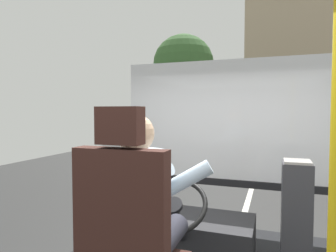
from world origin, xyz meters
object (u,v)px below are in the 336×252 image
handrail_pole (333,186)px  bus_driver (140,208)px  steering_console (190,237)px  fare_box (296,216)px

handrail_pole → bus_driver: bearing=-167.8°
handrail_pole → steering_console: bearing=139.2°
handrail_pole → fare_box: bearing=95.5°
bus_driver → fare_box: size_ratio=0.88×
steering_console → fare_box: 0.93m
steering_console → fare_box: bearing=9.9°
steering_console → fare_box: (0.88, 0.15, 0.25)m
steering_console → fare_box: size_ratio=1.17×
bus_driver → fare_box: bus_driver is taller
bus_driver → steering_console: bearing=90.0°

